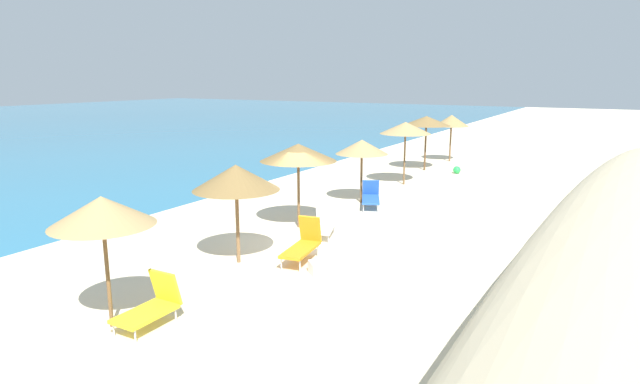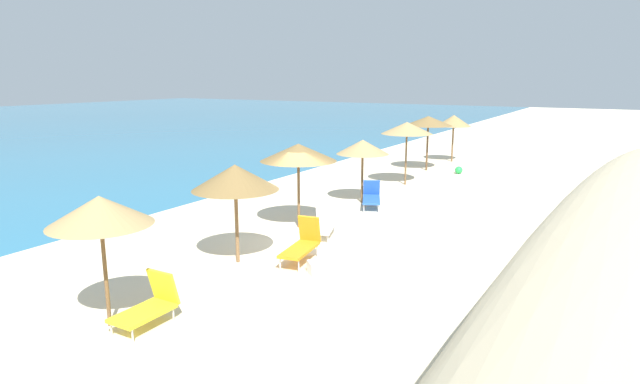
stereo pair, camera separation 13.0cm
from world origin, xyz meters
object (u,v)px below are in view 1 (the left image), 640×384
Objects in this scene: beach_umbrella_6 at (362,147)px; lounge_chair_4 at (303,244)px; lounge_chair_2 at (152,305)px; lounge_chair_3 at (324,222)px; beach_umbrella_9 at (452,121)px; beach_umbrella_3 at (102,211)px; beach_ball at (457,170)px; beach_umbrella_4 at (236,178)px; lounge_chair_1 at (371,196)px; cooler_box at (318,268)px; beach_umbrella_7 at (406,128)px; beach_umbrella_8 at (426,121)px; beach_umbrella_5 at (298,153)px.

beach_umbrella_6 is 1.48× the size of lounge_chair_4.
lounge_chair_3 is at bearing -90.02° from lounge_chair_2.
beach_umbrella_6 is 11.91m from beach_umbrella_9.
beach_umbrella_3 is 20.22m from beach_ball.
beach_ball is at bearing -99.00° from lounge_chair_4.
lounge_chair_1 is (7.31, -0.47, -1.86)m from beach_umbrella_4.
beach_umbrella_6 is 8.17m from cooler_box.
beach_umbrella_6 is 1.90× the size of lounge_chair_2.
lounge_chair_2 is at bearing -167.77° from beach_umbrella_4.
lounge_chair_4 is (-11.03, -1.42, -2.08)m from beach_umbrella_7.
beach_umbrella_3 is 5.55m from lounge_chair_4.
beach_umbrella_8 is 19.96m from lounge_chair_2.
beach_umbrella_4 is at bearing 23.74° from lounge_chair_4.
beach_umbrella_6 is at bearing -86.43° from lounge_chair_4.
beach_umbrella_3 is at bearing -175.98° from beach_umbrella_5.
cooler_box is at bearing -25.58° from beach_umbrella_3.
beach_umbrella_3 reaches higher than lounge_chair_1.
lounge_chair_4 is at bearing 73.69° from lounge_chair_1.
beach_umbrella_5 reaches higher than lounge_chair_3.
beach_umbrella_5 is 12.62m from beach_ball.
cooler_box is at bearing -162.24° from beach_umbrella_6.
beach_ball is (14.99, 0.10, -0.29)m from lounge_chair_4.
lounge_chair_1 is (-8.78, -0.90, -2.16)m from beach_umbrella_8.
beach_umbrella_8 is at bearing 175.67° from beach_umbrella_9.
beach_umbrella_7 is 9.05m from lounge_chair_3.
lounge_chair_1 is (-12.39, -0.63, -1.93)m from beach_umbrella_9.
lounge_chair_3 is 12.74m from beach_ball.
beach_umbrella_4 is 3.65m from beach_umbrella_5.
beach_umbrella_4 is 1.06× the size of beach_umbrella_6.
beach_umbrella_6 is 8.49m from beach_ball.
cooler_box is at bearing -169.10° from beach_umbrella_7.
beach_umbrella_7 reaches higher than lounge_chair_4.
beach_umbrella_7 is (8.34, -0.40, 0.11)m from beach_umbrella_5.
beach_umbrella_8 is (4.14, 0.44, 0.01)m from beach_umbrella_7.
cooler_box is (-2.95, -1.49, -0.28)m from lounge_chair_3.
beach_umbrella_8 is 15.42m from lounge_chair_4.
beach_umbrella_5 is at bearing -65.34° from lounge_chair_4.
lounge_chair_4 is at bearing 51.01° from cooler_box.
lounge_chair_3 is (-12.90, -1.20, -2.12)m from beach_umbrella_8.
beach_umbrella_3 is 1.00× the size of beach_umbrella_4.
lounge_chair_1 is (11.47, -0.32, -1.92)m from beach_umbrella_3.
beach_umbrella_9 reaches higher than lounge_chair_4.
beach_umbrella_8 is at bearing 84.23° from beach_ball.
beach_umbrella_4 reaches higher than lounge_chair_2.
beach_umbrella_6 is 4.19m from beach_umbrella_7.
beach_umbrella_3 reaches higher than lounge_chair_3.
lounge_chair_1 is (3.69, -0.87, -2.04)m from beach_umbrella_5.
lounge_chair_2 is (-11.51, -0.96, -1.74)m from beach_umbrella_6.
beach_umbrella_8 reaches higher than lounge_chair_4.
lounge_chair_4 is (5.08, -1.27, -1.84)m from beach_umbrella_3.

